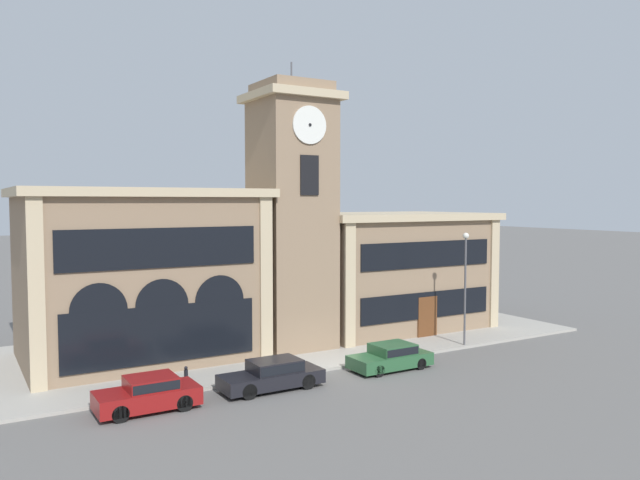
# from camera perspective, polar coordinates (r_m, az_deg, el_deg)

# --- Properties ---
(ground_plane) EXTENTS (300.00, 300.00, 0.00)m
(ground_plane) POSITION_cam_1_polar(r_m,az_deg,el_deg) (32.86, 1.95, -11.71)
(ground_plane) COLOR #605E5B
(sidewalk_kerb) EXTENTS (37.46, 13.81, 0.15)m
(sidewalk_kerb) POSITION_cam_1_polar(r_m,az_deg,el_deg) (38.67, -3.65, -9.27)
(sidewalk_kerb) COLOR #A39E93
(sidewalk_kerb) RESTS_ON ground_plane
(clock_tower) EXTENTS (4.77, 4.77, 16.64)m
(clock_tower) POSITION_cam_1_polar(r_m,az_deg,el_deg) (36.34, -2.58, 2.16)
(clock_tower) COLOR #897056
(clock_tower) RESTS_ON ground_plane
(town_hall_left_wing) EXTENTS (12.66, 9.19, 9.33)m
(town_hall_left_wing) POSITION_cam_1_polar(r_m,az_deg,el_deg) (35.56, -16.20, -2.99)
(town_hall_left_wing) COLOR #897056
(town_hall_left_wing) RESTS_ON ground_plane
(town_hall_right_wing) EXTENTS (13.09, 9.19, 7.86)m
(town_hall_right_wing) POSITION_cam_1_polar(r_m,az_deg,el_deg) (43.03, 6.12, -2.73)
(town_hall_right_wing) COLOR #897056
(town_hall_right_wing) RESTS_ON ground_plane
(parked_car_near) EXTENTS (4.17, 1.90, 1.42)m
(parked_car_near) POSITION_cam_1_polar(r_m,az_deg,el_deg) (27.43, -15.41, -13.33)
(parked_car_near) COLOR maroon
(parked_car_near) RESTS_ON ground_plane
(parked_car_mid) EXTENTS (4.78, 1.83, 1.37)m
(parked_car_mid) POSITION_cam_1_polar(r_m,az_deg,el_deg) (29.38, -4.35, -12.11)
(parked_car_mid) COLOR black
(parked_car_mid) RESTS_ON ground_plane
(parked_car_far) EXTENTS (4.30, 1.91, 1.31)m
(parked_car_far) POSITION_cam_1_polar(r_m,az_deg,el_deg) (32.87, 6.51, -10.50)
(parked_car_far) COLOR #285633
(parked_car_far) RESTS_ON ground_plane
(street_lamp) EXTENTS (0.36, 0.36, 6.67)m
(street_lamp) POSITION_cam_1_polar(r_m,az_deg,el_deg) (37.72, 13.15, -2.96)
(street_lamp) COLOR #4C4C51
(street_lamp) RESTS_ON sidewalk_kerb
(bollard) EXTENTS (0.18, 0.18, 1.06)m
(bollard) POSITION_cam_1_polar(r_m,az_deg,el_deg) (29.48, -12.15, -12.24)
(bollard) COLOR black
(bollard) RESTS_ON sidewalk_kerb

